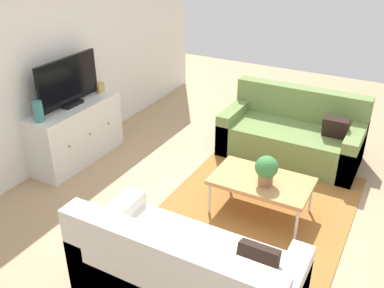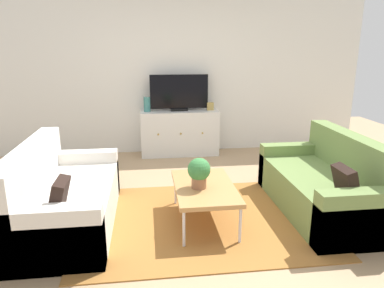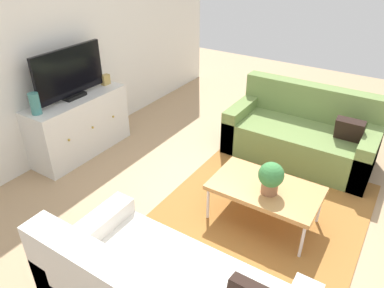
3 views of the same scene
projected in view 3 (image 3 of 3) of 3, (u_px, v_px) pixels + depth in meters
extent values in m
plane|color=tan|center=(243.00, 214.00, 3.63)|extent=(10.00, 10.00, 0.00)
cube|color=silver|center=(50.00, 44.00, 4.14)|extent=(6.40, 0.12, 2.70)
cube|color=#9E662D|center=(256.00, 219.00, 3.56)|extent=(2.50, 1.90, 0.01)
cube|color=silver|center=(92.00, 253.00, 2.82)|extent=(0.87, 0.18, 0.57)
cube|color=olive|center=(299.00, 142.00, 4.46)|extent=(0.87, 1.73, 0.43)
cube|color=olive|center=(310.00, 117.00, 4.60)|extent=(0.20, 1.73, 0.86)
cube|color=olive|center=(242.00, 122.00, 4.78)|extent=(0.87, 0.18, 0.57)
cube|color=olive|center=(367.00, 156.00, 4.06)|extent=(0.87, 0.18, 0.57)
cube|color=black|center=(349.00, 131.00, 4.00)|extent=(0.18, 0.30, 0.32)
cube|color=#B7844C|center=(265.00, 189.00, 3.37)|extent=(0.60, 1.01, 0.04)
cylinder|color=silver|center=(302.00, 242.00, 3.06)|extent=(0.03, 0.03, 0.37)
cylinder|color=silver|center=(319.00, 208.00, 3.44)|extent=(0.03, 0.03, 0.37)
cylinder|color=silver|center=(208.00, 204.00, 3.50)|extent=(0.03, 0.03, 0.37)
cylinder|color=silver|center=(233.00, 177.00, 3.88)|extent=(0.03, 0.03, 0.37)
cylinder|color=#936042|center=(269.00, 188.00, 3.25)|extent=(0.15, 0.15, 0.11)
sphere|color=#387A3D|center=(271.00, 175.00, 3.18)|extent=(0.23, 0.23, 0.23)
cube|color=silver|center=(80.00, 126.00, 4.50)|extent=(1.29, 0.44, 0.75)
sphere|color=#B79338|center=(69.00, 140.00, 4.11)|extent=(0.03, 0.03, 0.03)
sphere|color=#B79338|center=(92.00, 128.00, 4.37)|extent=(0.03, 0.03, 0.03)
sphere|color=#B79338|center=(113.00, 117.00, 4.63)|extent=(0.03, 0.03, 0.03)
cube|color=black|center=(73.00, 96.00, 4.31)|extent=(0.28, 0.16, 0.04)
cube|color=black|center=(69.00, 72.00, 4.16)|extent=(0.96, 0.04, 0.55)
cylinder|color=teal|center=(35.00, 104.00, 3.87)|extent=(0.11, 0.11, 0.24)
cube|color=tan|center=(105.00, 80.00, 4.66)|extent=(0.11, 0.07, 0.13)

